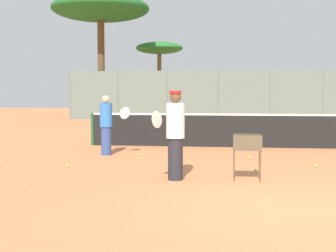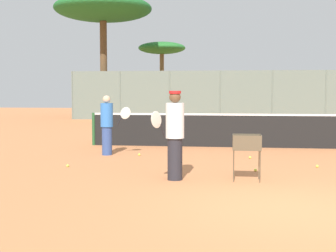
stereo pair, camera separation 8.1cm
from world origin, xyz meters
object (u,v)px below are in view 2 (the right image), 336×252
object	(u,v)px
tennis_net	(262,130)
ball_cart	(247,146)
player_white_outfit	(175,134)
player_red_cap	(107,124)

from	to	relation	value
tennis_net	ball_cart	distance (m)	5.60
player_white_outfit	ball_cart	size ratio (longest dim) A/B	1.94
tennis_net	ball_cart	bearing A→B (deg)	-97.02
tennis_net	ball_cart	world-z (taller)	tennis_net
tennis_net	player_red_cap	world-z (taller)	player_red_cap
ball_cart	player_red_cap	bearing A→B (deg)	138.31
tennis_net	player_red_cap	xyz separation A→B (m)	(-4.40, -2.25, 0.30)
player_white_outfit	ball_cart	xyz separation A→B (m)	(1.43, 0.10, -0.24)
player_red_cap	ball_cart	xyz separation A→B (m)	(3.71, -3.31, -0.16)
tennis_net	player_red_cap	bearing A→B (deg)	-152.92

